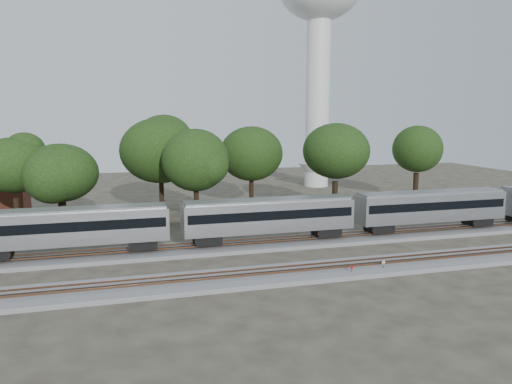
# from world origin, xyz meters

# --- Properties ---
(ground) EXTENTS (160.00, 160.00, 0.00)m
(ground) POSITION_xyz_m (0.00, 0.00, 0.00)
(ground) COLOR #383328
(ground) RESTS_ON ground
(track_far) EXTENTS (160.00, 5.00, 0.73)m
(track_far) POSITION_xyz_m (0.00, 6.00, 0.21)
(track_far) COLOR slate
(track_far) RESTS_ON ground
(track_near) EXTENTS (160.00, 5.00, 0.73)m
(track_near) POSITION_xyz_m (0.00, -4.00, 0.21)
(track_near) COLOR slate
(track_near) RESTS_ON ground
(train) EXTENTS (131.35, 3.20, 4.72)m
(train) POSITION_xyz_m (21.55, 6.00, 3.27)
(train) COLOR silver
(train) RESTS_ON ground
(switch_stand_red) EXTENTS (0.30, 0.14, 0.98)m
(switch_stand_red) POSITION_xyz_m (5.89, -5.53, 0.62)
(switch_stand_red) COLOR #512D19
(switch_stand_red) RESTS_ON ground
(switch_stand_white) EXTENTS (0.34, 0.10, 1.07)m
(switch_stand_white) POSITION_xyz_m (9.05, -5.24, 0.68)
(switch_stand_white) COLOR #512D19
(switch_stand_white) RESTS_ON ground
(switch_lever) EXTENTS (0.53, 0.36, 0.30)m
(switch_lever) POSITION_xyz_m (8.28, -5.73, 0.15)
(switch_lever) COLOR #512D19
(switch_lever) RESTS_ON ground
(water_tower) EXTENTS (15.80, 15.80, 43.75)m
(water_tower) POSITION_xyz_m (24.13, 45.95, 32.41)
(water_tower) COLOR silver
(water_tower) RESTS_ON ground
(tree_1) EXTENTS (8.13, 8.13, 11.46)m
(tree_1) POSITION_xyz_m (-23.73, 17.94, 7.98)
(tree_1) COLOR black
(tree_1) RESTS_ON ground
(tree_2) EXTENTS (7.23, 7.23, 10.19)m
(tree_2) POSITION_xyz_m (-18.85, 16.84, 7.09)
(tree_2) COLOR black
(tree_2) RESTS_ON ground
(tree_3) EXTENTS (9.07, 9.07, 12.79)m
(tree_3) POSITION_xyz_m (-7.18, 23.60, 8.91)
(tree_3) COLOR black
(tree_3) RESTS_ON ground
(tree_4) EXTENTS (8.28, 8.28, 11.68)m
(tree_4) POSITION_xyz_m (-3.63, 16.99, 8.13)
(tree_4) COLOR black
(tree_4) RESTS_ON ground
(tree_5) EXTENTS (8.14, 8.14, 11.48)m
(tree_5) POSITION_xyz_m (5.96, 26.75, 7.99)
(tree_5) COLOR black
(tree_5) RESTS_ON ground
(tree_6) EXTENTS (8.94, 8.94, 12.61)m
(tree_6) POSITION_xyz_m (15.23, 18.26, 8.78)
(tree_6) COLOR black
(tree_6) RESTS_ON ground
(tree_7) EXTENTS (8.36, 8.36, 11.78)m
(tree_7) POSITION_xyz_m (32.94, 26.32, 8.21)
(tree_7) COLOR black
(tree_7) RESTS_ON ground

